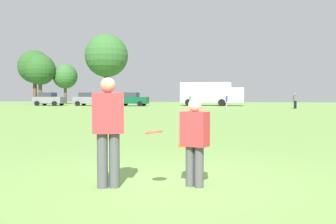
{
  "coord_description": "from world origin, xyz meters",
  "views": [
    {
      "loc": [
        0.92,
        -6.32,
        1.51
      ],
      "look_at": [
        -0.19,
        1.15,
        1.17
      ],
      "focal_mm": 40.69,
      "sensor_mm": 36.0,
      "label": 1
    }
  ],
  "objects_px": {
    "frisbee": "(154,132)",
    "parked_car_center": "(132,99)",
    "player_thrower": "(108,126)",
    "player_defender": "(195,138)",
    "bystander_far_jogger": "(227,101)",
    "bystander_field_marshal": "(295,100)",
    "box_truck": "(211,93)",
    "parked_car_mid_left": "(89,99)",
    "traffic_cone": "(184,139)",
    "parked_car_near_left": "(49,99)",
    "bystander_sideline_watcher": "(190,100)"
  },
  "relations": [
    {
      "from": "frisbee",
      "to": "parked_car_near_left",
      "type": "height_order",
      "value": "parked_car_near_left"
    },
    {
      "from": "parked_car_near_left",
      "to": "bystander_field_marshal",
      "type": "xyz_separation_m",
      "value": [
        31.61,
        -6.74,
        0.01
      ]
    },
    {
      "from": "player_defender",
      "to": "box_truck",
      "type": "bearing_deg",
      "value": 91.7
    },
    {
      "from": "parked_car_mid_left",
      "to": "player_thrower",
      "type": "bearing_deg",
      "value": -69.48
    },
    {
      "from": "parked_car_near_left",
      "to": "bystander_field_marshal",
      "type": "distance_m",
      "value": 32.32
    },
    {
      "from": "traffic_cone",
      "to": "box_truck",
      "type": "relative_size",
      "value": 0.06
    },
    {
      "from": "bystander_far_jogger",
      "to": "bystander_field_marshal",
      "type": "xyz_separation_m",
      "value": [
        7.38,
        1.47,
        0.05
      ]
    },
    {
      "from": "bystander_sideline_watcher",
      "to": "bystander_far_jogger",
      "type": "xyz_separation_m",
      "value": [
        4.39,
        -5.21,
        0.02
      ]
    },
    {
      "from": "parked_car_mid_left",
      "to": "traffic_cone",
      "type": "bearing_deg",
      "value": -66.25
    },
    {
      "from": "box_truck",
      "to": "frisbee",
      "type": "bearing_deg",
      "value": -89.06
    },
    {
      "from": "frisbee",
      "to": "bystander_sideline_watcher",
      "type": "height_order",
      "value": "bystander_sideline_watcher"
    },
    {
      "from": "traffic_cone",
      "to": "bystander_field_marshal",
      "type": "bearing_deg",
      "value": 74.64
    },
    {
      "from": "parked_car_mid_left",
      "to": "parked_car_center",
      "type": "xyz_separation_m",
      "value": [
        6.03,
        0.05,
        0.0
      ]
    },
    {
      "from": "player_defender",
      "to": "bystander_far_jogger",
      "type": "distance_m",
      "value": 35.21
    },
    {
      "from": "bystander_field_marshal",
      "to": "parked_car_mid_left",
      "type": "bearing_deg",
      "value": 164.71
    },
    {
      "from": "traffic_cone",
      "to": "frisbee",
      "type": "bearing_deg",
      "value": -89.08
    },
    {
      "from": "frisbee",
      "to": "parked_car_center",
      "type": "relative_size",
      "value": 0.06
    },
    {
      "from": "traffic_cone",
      "to": "bystander_sideline_watcher",
      "type": "distance_m",
      "value": 35.81
    },
    {
      "from": "parked_car_near_left",
      "to": "parked_car_mid_left",
      "type": "bearing_deg",
      "value": 3.59
    },
    {
      "from": "parked_car_center",
      "to": "box_truck",
      "type": "distance_m",
      "value": 10.74
    },
    {
      "from": "bystander_far_jogger",
      "to": "bystander_sideline_watcher",
      "type": "bearing_deg",
      "value": 130.14
    },
    {
      "from": "parked_car_mid_left",
      "to": "parked_car_center",
      "type": "bearing_deg",
      "value": 0.49
    },
    {
      "from": "parked_car_center",
      "to": "player_thrower",
      "type": "bearing_deg",
      "value": -76.66
    },
    {
      "from": "bystander_sideline_watcher",
      "to": "player_defender",
      "type": "bearing_deg",
      "value": -84.8
    },
    {
      "from": "frisbee",
      "to": "bystander_far_jogger",
      "type": "xyz_separation_m",
      "value": [
        1.31,
        35.6,
        -0.04
      ]
    },
    {
      "from": "player_thrower",
      "to": "parked_car_center",
      "type": "bearing_deg",
      "value": 103.34
    },
    {
      "from": "parked_car_mid_left",
      "to": "bystander_sideline_watcher",
      "type": "relative_size",
      "value": 2.81
    },
    {
      "from": "frisbee",
      "to": "bystander_field_marshal",
      "type": "height_order",
      "value": "bystander_field_marshal"
    },
    {
      "from": "parked_car_near_left",
      "to": "player_defender",
      "type": "bearing_deg",
      "value": -61.55
    },
    {
      "from": "traffic_cone",
      "to": "bystander_far_jogger",
      "type": "distance_m",
      "value": 30.52
    },
    {
      "from": "parked_car_near_left",
      "to": "parked_car_mid_left",
      "type": "xyz_separation_m",
      "value": [
        5.66,
        0.36,
        0.0
      ]
    },
    {
      "from": "player_defender",
      "to": "parked_car_center",
      "type": "height_order",
      "value": "parked_car_center"
    },
    {
      "from": "parked_car_near_left",
      "to": "bystander_far_jogger",
      "type": "bearing_deg",
      "value": -18.71
    },
    {
      "from": "bystander_field_marshal",
      "to": "player_thrower",
      "type": "bearing_deg",
      "value": -104.38
    },
    {
      "from": "player_defender",
      "to": "box_truck",
      "type": "xyz_separation_m",
      "value": [
        -1.36,
        46.07,
        0.95
      ]
    },
    {
      "from": "bystander_sideline_watcher",
      "to": "parked_car_mid_left",
      "type": "bearing_deg",
      "value": 166.68
    },
    {
      "from": "player_thrower",
      "to": "traffic_cone",
      "type": "bearing_deg",
      "value": 82.06
    },
    {
      "from": "traffic_cone",
      "to": "box_truck",
      "type": "distance_m",
      "value": 41.39
    },
    {
      "from": "traffic_cone",
      "to": "player_thrower",
      "type": "bearing_deg",
      "value": -97.94
    },
    {
      "from": "bystander_sideline_watcher",
      "to": "player_thrower",
      "type": "bearing_deg",
      "value": -86.76
    },
    {
      "from": "parked_car_mid_left",
      "to": "bystander_far_jogger",
      "type": "height_order",
      "value": "parked_car_mid_left"
    },
    {
      "from": "frisbee",
      "to": "parked_car_near_left",
      "type": "bearing_deg",
      "value": 117.62
    },
    {
      "from": "parked_car_mid_left",
      "to": "bystander_far_jogger",
      "type": "bearing_deg",
      "value": -24.75
    },
    {
      "from": "parked_car_mid_left",
      "to": "box_truck",
      "type": "bearing_deg",
      "value": 7.98
    },
    {
      "from": "bystander_far_jogger",
      "to": "bystander_field_marshal",
      "type": "bearing_deg",
      "value": 11.24
    },
    {
      "from": "bystander_field_marshal",
      "to": "box_truck",
      "type": "bearing_deg",
      "value": 135.15
    },
    {
      "from": "player_thrower",
      "to": "parked_car_near_left",
      "type": "relative_size",
      "value": 0.41
    },
    {
      "from": "parked_car_near_left",
      "to": "bystander_far_jogger",
      "type": "relative_size",
      "value": 2.74
    },
    {
      "from": "parked_car_near_left",
      "to": "player_thrower",
      "type": "bearing_deg",
      "value": -63.11
    },
    {
      "from": "frisbee",
      "to": "parked_car_center",
      "type": "xyz_separation_m",
      "value": [
        -11.23,
        44.21,
        -0.0
      ]
    }
  ]
}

